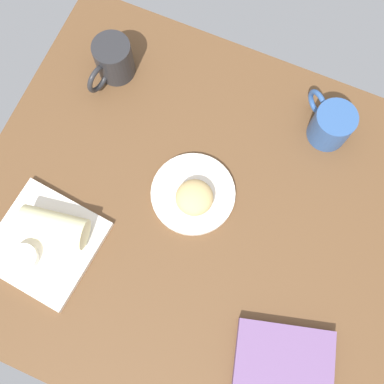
{
  "coord_description": "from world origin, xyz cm",
  "views": [
    {
      "loc": [
        4.28,
        -22.27,
        108.25
      ],
      "look_at": [
        -6.93,
        3.87,
        7.0
      ],
      "focal_mm": 44.06,
      "sensor_mm": 36.0,
      "label": 1
    }
  ],
  "objects": [
    {
      "name": "square_plate",
      "position": [
        -32.49,
        -19.23,
        4.8
      ],
      "size": [
        24.07,
        24.07,
        1.6
      ],
      "primitive_type": "cube",
      "rotation": [
        0.0,
        0.0,
        -0.1
      ],
      "color": "silver",
      "rests_on": "dining_table"
    },
    {
      "name": "scone_pastry",
      "position": [
        -5.86,
        2.76,
        7.69
      ],
      "size": [
        10.9,
        10.87,
        4.59
      ],
      "primitive_type": "ellipsoid",
      "rotation": [
        0.0,
        0.0,
        3.52
      ],
      "color": "tan",
      "rests_on": "round_plate"
    },
    {
      "name": "sauce_cup",
      "position": [
        -34.38,
        -23.82,
        6.87
      ],
      "size": [
        5.86,
        5.86,
        2.36
      ],
      "color": "silver",
      "rests_on": "square_plate"
    },
    {
      "name": "round_plate",
      "position": [
        -6.8,
        4.17,
        4.7
      ],
      "size": [
        19.3,
        19.3,
        1.4
      ],
      "primitive_type": "cylinder",
      "color": "silver",
      "rests_on": "dining_table"
    },
    {
      "name": "breakfast_wrap",
      "position": [
        -30.98,
        -15.56,
        8.98
      ],
      "size": [
        15.23,
        8.99,
        6.75
      ],
      "primitive_type": "cylinder",
      "rotation": [
        1.57,
        0.0,
        4.88
      ],
      "color": "beige",
      "rests_on": "square_plate"
    },
    {
      "name": "book_stack",
      "position": [
        24.82,
        -22.02,
        5.21
      ],
      "size": [
        23.68,
        20.41,
        2.42
      ],
      "color": "#6B4C7A",
      "rests_on": "dining_table"
    },
    {
      "name": "dining_table",
      "position": [
        0.0,
        0.0,
        2.0
      ],
      "size": [
        110.0,
        90.0,
        4.0
      ],
      "primitive_type": "cube",
      "color": "brown",
      "rests_on": "ground"
    },
    {
      "name": "second_mug",
      "position": [
        -36.76,
        25.77,
        9.29
      ],
      "size": [
        9.04,
        14.4,
        10.36
      ],
      "color": "#262628",
      "rests_on": "dining_table"
    },
    {
      "name": "coffee_mug",
      "position": [
        16.12,
        30.75,
        8.89
      ],
      "size": [
        12.46,
        11.43,
        9.56
      ],
      "color": "#2D518C",
      "rests_on": "dining_table"
    }
  ]
}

